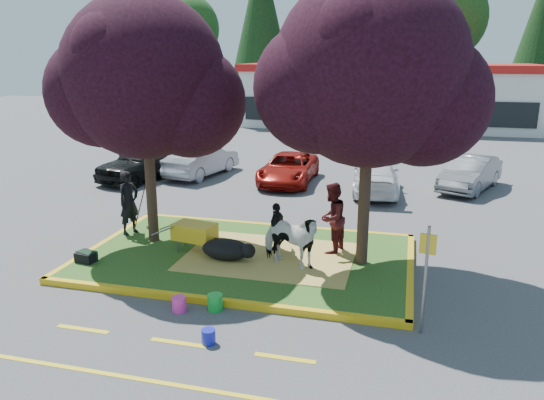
% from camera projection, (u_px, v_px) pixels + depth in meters
% --- Properties ---
extents(ground, '(90.00, 90.00, 0.00)m').
position_uv_depth(ground, '(247.00, 260.00, 13.63)').
color(ground, '#424244').
rests_on(ground, ground).
extents(median_island, '(8.00, 5.00, 0.15)m').
position_uv_depth(median_island, '(247.00, 257.00, 13.61)').
color(median_island, '#224C17').
rests_on(median_island, ground).
extents(curb_near, '(8.30, 0.16, 0.15)m').
position_uv_depth(curb_near, '(211.00, 301.00, 11.21)').
color(curb_near, gold).
rests_on(curb_near, ground).
extents(curb_far, '(8.30, 0.16, 0.15)m').
position_uv_depth(curb_far, '(272.00, 226.00, 16.02)').
color(curb_far, gold).
rests_on(curb_far, ground).
extents(curb_left, '(0.16, 5.30, 0.15)m').
position_uv_depth(curb_left, '(105.00, 243.00, 14.60)').
color(curb_left, gold).
rests_on(curb_left, ground).
extents(curb_right, '(0.16, 5.30, 0.15)m').
position_uv_depth(curb_right, '(410.00, 273.00, 12.62)').
color(curb_right, gold).
rests_on(curb_right, ground).
extents(straw_bedding, '(4.20, 3.00, 0.01)m').
position_uv_depth(straw_bedding, '(269.00, 256.00, 13.44)').
color(straw_bedding, '#C6B351').
rests_on(straw_bedding, median_island).
extents(tree_purple_left, '(5.06, 4.20, 6.51)m').
position_uv_depth(tree_purple_left, '(145.00, 85.00, 13.50)').
color(tree_purple_left, black).
rests_on(tree_purple_left, median_island).
extents(tree_purple_right, '(5.30, 4.40, 6.82)m').
position_uv_depth(tree_purple_right, '(371.00, 80.00, 11.87)').
color(tree_purple_right, black).
rests_on(tree_purple_right, median_island).
extents(fire_lane_stripe_a, '(1.10, 0.12, 0.01)m').
position_uv_depth(fire_lane_stripe_a, '(83.00, 329.00, 10.20)').
color(fire_lane_stripe_a, yellow).
rests_on(fire_lane_stripe_a, ground).
extents(fire_lane_stripe_b, '(1.10, 0.12, 0.01)m').
position_uv_depth(fire_lane_stripe_b, '(179.00, 343.00, 9.71)').
color(fire_lane_stripe_b, yellow).
rests_on(fire_lane_stripe_b, ground).
extents(fire_lane_stripe_c, '(1.10, 0.12, 0.01)m').
position_uv_depth(fire_lane_stripe_c, '(285.00, 358.00, 9.23)').
color(fire_lane_stripe_c, yellow).
rests_on(fire_lane_stripe_c, ground).
extents(fire_lane_long, '(6.00, 0.10, 0.01)m').
position_uv_depth(fire_lane_long, '(148.00, 381.00, 8.60)').
color(fire_lane_long, yellow).
rests_on(fire_lane_long, ground).
extents(retail_building, '(20.40, 8.40, 4.40)m').
position_uv_depth(retail_building, '(386.00, 94.00, 38.64)').
color(retail_building, silver).
rests_on(retail_building, ground).
extents(treeline, '(46.58, 7.80, 14.63)m').
position_uv_depth(treeline, '(386.00, 22.00, 46.34)').
color(treeline, black).
rests_on(treeline, ground).
extents(cow, '(1.78, 1.22, 1.38)m').
position_uv_depth(cow, '(290.00, 240.00, 12.61)').
color(cow, white).
rests_on(cow, median_island).
extents(calf, '(1.37, 1.01, 0.53)m').
position_uv_depth(calf, '(226.00, 249.00, 13.19)').
color(calf, black).
rests_on(calf, median_island).
extents(handler, '(0.64, 0.78, 1.83)m').
position_uv_depth(handler, '(129.00, 203.00, 14.94)').
color(handler, black).
rests_on(handler, median_island).
extents(visitor_a, '(0.91, 1.04, 1.84)m').
position_uv_depth(visitor_a, '(332.00, 218.00, 13.52)').
color(visitor_a, '#431315').
rests_on(visitor_a, median_island).
extents(visitor_b, '(0.48, 0.80, 1.27)m').
position_uv_depth(visitor_b, '(277.00, 227.00, 13.75)').
color(visitor_b, black).
rests_on(visitor_b, median_island).
extents(wheelbarrow, '(1.94, 0.82, 0.73)m').
position_uv_depth(wheelbarrow, '(195.00, 232.00, 13.74)').
color(wheelbarrow, black).
rests_on(wheelbarrow, median_island).
extents(gear_bag_dark, '(0.51, 0.33, 0.24)m').
position_uv_depth(gear_bag_dark, '(85.00, 258.00, 13.04)').
color(gear_bag_dark, black).
rests_on(gear_bag_dark, median_island).
extents(gear_bag_green, '(0.54, 0.43, 0.25)m').
position_uv_depth(gear_bag_green, '(87.00, 256.00, 13.12)').
color(gear_bag_green, black).
rests_on(gear_bag_green, median_island).
extents(sign_post, '(0.30, 0.09, 2.14)m').
position_uv_depth(sign_post, '(426.00, 270.00, 9.72)').
color(sign_post, slate).
rests_on(sign_post, ground).
extents(bucket_green, '(0.39, 0.39, 0.34)m').
position_uv_depth(bucket_green, '(215.00, 302.00, 10.93)').
color(bucket_green, green).
rests_on(bucket_green, ground).
extents(bucket_pink, '(0.37, 0.37, 0.31)m').
position_uv_depth(bucket_pink, '(179.00, 304.00, 10.88)').
color(bucket_pink, '#FF38A7').
rests_on(bucket_pink, ground).
extents(bucket_blue, '(0.31, 0.31, 0.28)m').
position_uv_depth(bucket_blue, '(208.00, 337.00, 9.67)').
color(bucket_blue, '#161DB5').
rests_on(bucket_blue, ground).
extents(car_black, '(2.99, 4.87, 1.55)m').
position_uv_depth(car_black, '(145.00, 161.00, 22.23)').
color(car_black, black).
rests_on(car_black, ground).
extents(car_silver, '(2.17, 4.28, 1.34)m').
position_uv_depth(car_silver, '(202.00, 160.00, 22.89)').
color(car_silver, '#9C9EA3').
rests_on(car_silver, ground).
extents(car_red, '(2.05, 4.33, 1.19)m').
position_uv_depth(car_red, '(288.00, 168.00, 21.63)').
color(car_red, maroon).
rests_on(car_red, ground).
extents(car_white, '(1.96, 4.24, 1.20)m').
position_uv_depth(car_white, '(376.00, 178.00, 19.98)').
color(car_white, white).
rests_on(car_white, ground).
extents(car_grey, '(2.76, 4.15, 1.29)m').
position_uv_depth(car_grey, '(470.00, 173.00, 20.49)').
color(car_grey, slate).
rests_on(car_grey, ground).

